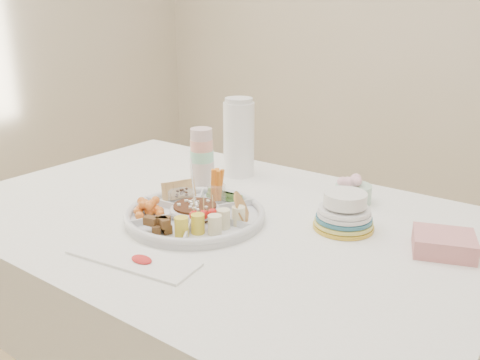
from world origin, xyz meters
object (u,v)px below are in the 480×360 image
Objects in this scene: dining_table at (215,326)px; party_tray at (195,213)px; plate_stack at (344,211)px; thermos at (239,137)px.

dining_table is 4.00× the size of party_tray.
plate_stack is (0.35, 0.19, 0.03)m from party_tray.
plate_stack is at bearing 19.42° from dining_table.
party_tray is at bearing -95.91° from dining_table.
dining_table is 5.52× the size of thermos.
thermos is at bearing 109.91° from party_tray.
party_tray is at bearing -70.09° from thermos.
plate_stack is (0.50, -0.21, -0.09)m from thermos.
thermos is (-0.14, 0.40, 0.12)m from party_tray.
plate_stack is at bearing -22.55° from thermos.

